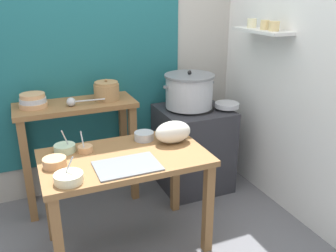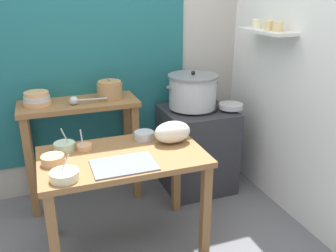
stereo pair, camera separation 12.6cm
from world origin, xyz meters
name	(u,v)px [view 1 (the left image)]	position (x,y,z in m)	size (l,w,h in m)	color
ground_plane	(134,251)	(0.00, 0.00, 0.00)	(9.00, 9.00, 0.00)	slate
wall_back	(99,46)	(0.08, 1.10, 1.30)	(4.40, 0.12, 2.60)	#B2ADA3
wall_right	(292,52)	(1.40, 0.20, 1.30)	(0.30, 3.20, 2.60)	white
prep_table	(125,170)	(-0.01, 0.10, 0.61)	(1.10, 0.66, 0.72)	olive
back_shelf_table	(78,128)	(-0.20, 0.83, 0.68)	(0.96, 0.40, 0.90)	olive
stove_block	(193,147)	(0.81, 0.70, 0.38)	(0.60, 0.61, 0.78)	#2D2D33
steamer_pot	(189,91)	(0.77, 0.72, 0.93)	(0.48, 0.44, 0.33)	#B7BABF
clay_pot	(107,91)	(0.06, 0.83, 0.97)	(0.21, 0.21, 0.17)	#A37A4C
bowl_stack_enamel	(33,101)	(-0.51, 0.85, 0.95)	(0.21, 0.21, 0.11)	tan
ladle	(73,102)	(-0.23, 0.75, 0.94)	(0.30, 0.07, 0.07)	#B7BABF
serving_tray	(127,166)	(-0.04, -0.07, 0.72)	(0.40, 0.28, 0.01)	slate
plastic_bag	(173,132)	(0.37, 0.17, 0.80)	(0.27, 0.17, 0.16)	silver
wide_pan	(227,105)	(1.08, 0.57, 0.80)	(0.21, 0.21, 0.04)	#B7BABF
prep_bowl_0	(85,148)	(-0.24, 0.26, 0.74)	(0.10, 0.10, 0.14)	tan
prep_bowl_1	(144,136)	(0.20, 0.30, 0.75)	(0.14, 0.14, 0.06)	#B7BABF
prep_bowl_2	(69,177)	(-0.41, -0.13, 0.75)	(0.17, 0.17, 0.15)	beige
prep_bowl_3	(65,148)	(-0.37, 0.31, 0.75)	(0.14, 0.14, 0.17)	#B7D1AD
prep_bowl_4	(55,162)	(-0.46, 0.11, 0.75)	(0.15, 0.15, 0.06)	tan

